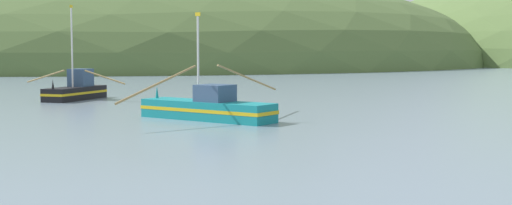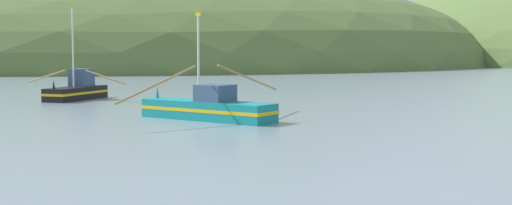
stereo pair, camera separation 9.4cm
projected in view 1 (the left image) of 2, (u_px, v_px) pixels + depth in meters
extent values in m
ellipsoid|color=#516B38|center=(252.00, 57.00, 259.83)|extent=(94.19, 75.35, 91.13)
ellipsoid|color=#516B38|center=(69.00, 62.00, 175.02)|extent=(210.21, 168.17, 48.23)
cube|color=#147F84|center=(207.00, 110.00, 37.87)|extent=(8.19, 5.56, 1.04)
cube|color=gold|center=(207.00, 109.00, 37.86)|extent=(8.27, 5.62, 0.19)
cone|color=#147F84|center=(157.00, 92.00, 39.98)|extent=(0.27, 0.27, 0.70)
cube|color=#334C6B|center=(215.00, 93.00, 37.46)|extent=(2.35, 2.31, 0.93)
cylinder|color=silver|center=(198.00, 59.00, 37.99)|extent=(0.12, 0.12, 4.68)
cube|color=gold|center=(198.00, 14.00, 37.79)|extent=(0.33, 0.19, 0.20)
cylinder|color=#997F4C|center=(158.00, 84.00, 34.58)|extent=(2.82, 5.22, 1.77)
cylinder|color=#997F4C|center=(248.00, 78.00, 40.89)|extent=(2.82, 5.22, 1.77)
cube|color=black|center=(75.00, 93.00, 51.99)|extent=(2.98, 6.28, 0.99)
cube|color=gold|center=(75.00, 93.00, 51.99)|extent=(3.01, 6.34, 0.18)
cone|color=black|center=(53.00, 84.00, 49.31)|extent=(0.24, 0.24, 0.70)
cube|color=#334C6B|center=(81.00, 78.00, 52.62)|extent=(1.71, 1.76, 1.35)
cylinder|color=silver|center=(72.00, 48.00, 51.44)|extent=(0.12, 0.12, 5.95)
cube|color=gold|center=(71.00, 6.00, 51.19)|extent=(0.10, 0.36, 0.20)
cylinder|color=#997F4C|center=(105.00, 77.00, 51.04)|extent=(3.38, 0.79, 1.07)
cylinder|color=#997F4C|center=(46.00, 76.00, 52.74)|extent=(3.38, 0.79, 1.07)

